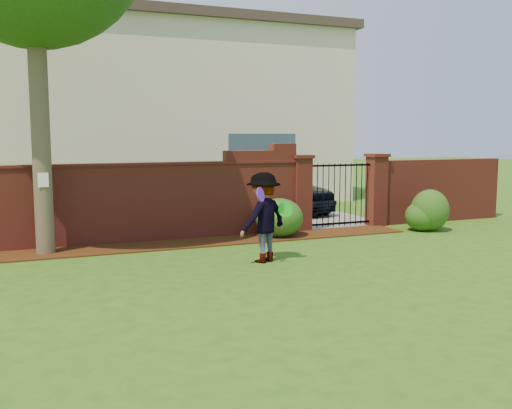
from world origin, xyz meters
name	(u,v)px	position (x,y,z in m)	size (l,w,h in m)	color
ground	(281,276)	(0.00, 0.00, -0.01)	(80.00, 80.00, 0.01)	#2E5615
mulch_bed	(176,244)	(-0.95, 3.34, 0.01)	(11.10, 1.08, 0.03)	#321909
brick_wall	(120,201)	(-2.01, 4.00, 0.93)	(8.70, 0.31, 2.16)	maroon
brick_wall_return	(438,190)	(6.60, 4.00, 0.85)	(4.00, 0.25, 1.70)	maroon
pillar_left	(301,192)	(2.40, 4.00, 0.96)	(0.50, 0.50, 1.88)	maroon
pillar_right	(376,189)	(4.60, 4.00, 0.96)	(0.50, 0.50, 1.88)	maroon
iron_gate	(340,195)	(3.50, 4.00, 0.85)	(1.78, 0.03, 1.60)	black
driveway	(275,209)	(3.50, 8.00, 0.01)	(3.20, 8.00, 0.01)	slate
house	(166,112)	(1.00, 12.00, 3.16)	(12.40, 6.40, 6.30)	#ECE1C6
car	(284,189)	(3.46, 7.27, 0.72)	(1.71, 4.25, 1.45)	black
paper_notice	(43,180)	(-3.60, 3.21, 1.50)	(0.20, 0.01, 0.28)	white
shrub_left	(279,218)	(1.52, 3.36, 0.45)	(1.11, 1.11, 0.91)	#194A16
shrub_middle	(430,210)	(5.34, 2.76, 0.51)	(0.94, 0.94, 1.03)	#194A16
shrub_right	(422,216)	(5.15, 2.83, 0.37)	(0.82, 0.82, 0.73)	#194A16
man	(265,218)	(0.15, 1.06, 0.84)	(1.09, 0.62, 1.68)	gray
frisbee_purple	(261,195)	(-0.10, 0.67, 1.32)	(0.26, 0.26, 0.02)	#6821D3
frisbee_green	(285,210)	(0.54, 0.97, 0.98)	(0.28, 0.28, 0.03)	#1AC91B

